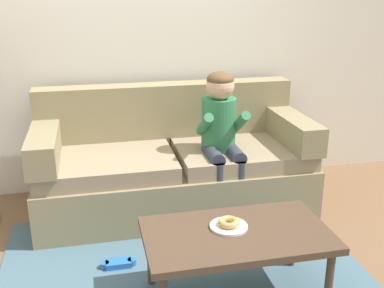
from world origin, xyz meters
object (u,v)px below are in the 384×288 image
Objects in this scene: couch at (173,165)px; donut at (229,222)px; person_child at (221,131)px; coffee_table at (237,239)px; toy_controller at (119,264)px.

couch is 1.20m from donut.
couch is at bearing 148.01° from person_child.
toy_controller is (-0.63, 0.45, -0.36)m from coffee_table.
coffee_table is at bearing -84.36° from couch.
person_child is at bearing 76.46° from donut.
couch is at bearing 94.43° from donut.
donut is at bearing -56.06° from toy_controller.
couch is at bearing 95.64° from coffee_table.
person_child is 1.04m from donut.
person_child is (0.33, -0.21, 0.33)m from couch.
person_child is 9.18× the size of donut.
toy_controller is (-0.60, 0.39, -0.44)m from donut.
toy_controller is (-0.50, -0.80, -0.32)m from couch.
person_child reaches higher than toy_controller.
coffee_table is at bearing -101.24° from person_child.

